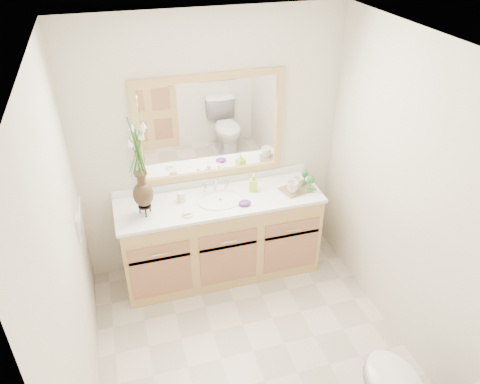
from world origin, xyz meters
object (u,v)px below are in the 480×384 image
object	(u,v)px
flower_vase	(138,155)
tray	(297,189)
tumbler	(181,197)
soap_bottle	(253,183)

from	to	relation	value
flower_vase	tray	bearing A→B (deg)	0.15
tray	tumbler	bearing A→B (deg)	159.32
tumbler	soap_bottle	world-z (taller)	soap_bottle
tumbler	tray	size ratio (longest dim) A/B	0.30
tumbler	soap_bottle	distance (m)	0.67
soap_bottle	tray	world-z (taller)	soap_bottle
flower_vase	tumbler	world-z (taller)	flower_vase
tray	flower_vase	bearing A→B (deg)	164.97
flower_vase	tumbler	size ratio (longest dim) A/B	9.07
flower_vase	tumbler	xyz separation A→B (m)	(0.33, 0.11, -0.51)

